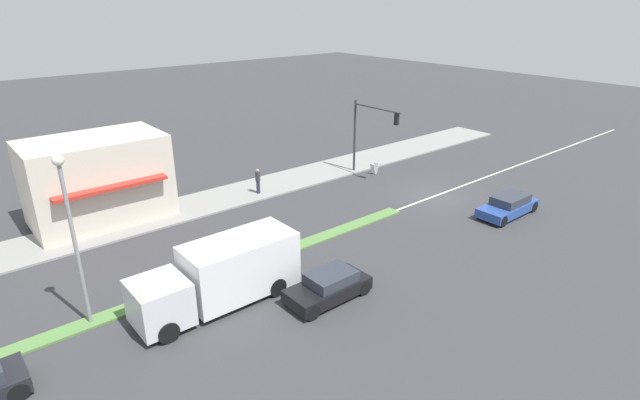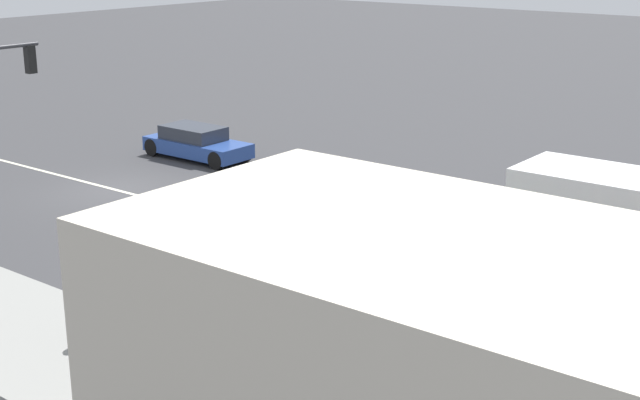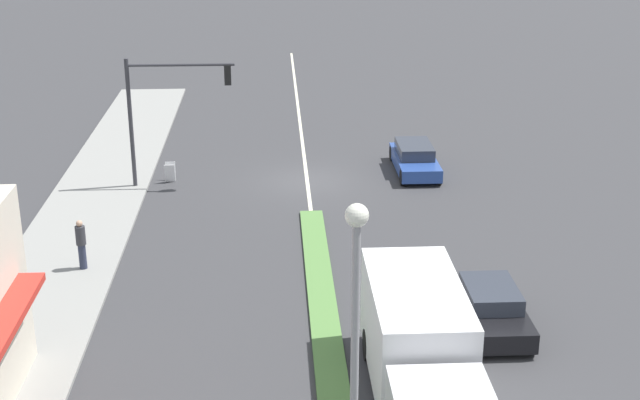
# 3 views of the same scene
# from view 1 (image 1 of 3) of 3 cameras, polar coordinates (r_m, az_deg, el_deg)

# --- Properties ---
(ground_plane) EXTENTS (160.00, 160.00, 0.00)m
(ground_plane) POSITION_cam_1_polar(r_m,az_deg,el_deg) (25.18, -13.79, -9.29)
(ground_plane) COLOR #38383A
(sidewalk_right) EXTENTS (4.00, 73.00, 0.12)m
(sidewalk_right) POSITION_cam_1_polar(r_m,az_deg,el_deg) (32.59, -21.73, -2.69)
(sidewalk_right) COLOR gray
(sidewalk_right) RESTS_ON ground
(lane_marking_center) EXTENTS (0.16, 60.00, 0.01)m
(lane_marking_center) POSITION_cam_1_polar(r_m,az_deg,el_deg) (35.68, 12.85, 0.40)
(lane_marking_center) COLOR beige
(lane_marking_center) RESTS_ON ground
(building_corner_store) EXTENTS (5.41, 7.88, 5.12)m
(building_corner_store) POSITION_cam_1_polar(r_m,az_deg,el_deg) (33.04, -24.08, 2.18)
(building_corner_store) COLOR beige
(building_corner_store) RESTS_ON sidewalk_right
(traffic_signal_main) EXTENTS (4.59, 0.34, 5.60)m
(traffic_signal_main) POSITION_cam_1_polar(r_m,az_deg,el_deg) (37.96, 5.53, 8.33)
(traffic_signal_main) COLOR #333338
(traffic_signal_main) RESTS_ON sidewalk_right
(street_lamp) EXTENTS (0.44, 0.44, 7.37)m
(street_lamp) POSITION_cam_1_polar(r_m,az_deg,el_deg) (21.74, -26.63, -2.17)
(street_lamp) COLOR gray
(street_lamp) RESTS_ON median_strip
(pedestrian) EXTENTS (0.34, 0.34, 1.78)m
(pedestrian) POSITION_cam_1_polar(r_m,az_deg,el_deg) (35.03, -7.11, 2.24)
(pedestrian) COLOR #282D42
(pedestrian) RESTS_ON sidewalk_right
(warning_aframe_sign) EXTENTS (0.45, 0.53, 0.84)m
(warning_aframe_sign) POSITION_cam_1_polar(r_m,az_deg,el_deg) (39.48, 6.21, 3.59)
(warning_aframe_sign) COLOR silver
(warning_aframe_sign) RESTS_ON ground
(delivery_truck) EXTENTS (2.44, 7.50, 2.87)m
(delivery_truck) POSITION_cam_1_polar(r_m,az_deg,el_deg) (22.82, -11.06, -8.27)
(delivery_truck) COLOR silver
(delivery_truck) RESTS_ON ground
(suv_black) EXTENTS (1.82, 3.98, 1.31)m
(suv_black) POSITION_cam_1_polar(r_m,az_deg,el_deg) (23.08, 0.99, -9.85)
(suv_black) COLOR black
(suv_black) RESTS_ON ground
(coupe_blue) EXTENTS (1.82, 4.51, 1.29)m
(coupe_blue) POSITION_cam_1_polar(r_m,az_deg,el_deg) (33.81, 20.72, -0.61)
(coupe_blue) COLOR #284793
(coupe_blue) RESTS_ON ground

